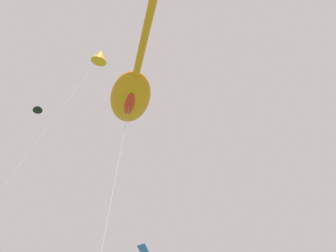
% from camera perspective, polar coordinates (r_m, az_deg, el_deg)
% --- Properties ---
extents(big_show_kite, '(10.96, 5.27, 17.29)m').
position_cam_1_polar(big_show_kite, '(20.28, -8.21, 6.52)').
color(big_show_kite, orange).
rests_on(big_show_kite, ground).
extents(small_kite_bird_shape, '(3.63, 3.06, 18.29)m').
position_cam_1_polar(small_kite_bird_shape, '(19.64, -14.78, 14.69)').
color(small_kite_bird_shape, orange).
rests_on(small_kite_bird_shape, ground).
extents(small_kite_box_yellow, '(1.52, 2.29, 21.89)m').
position_cam_1_polar(small_kite_box_yellow, '(31.05, -26.79, 3.47)').
color(small_kite_box_yellow, black).
rests_on(small_kite_box_yellow, ground).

